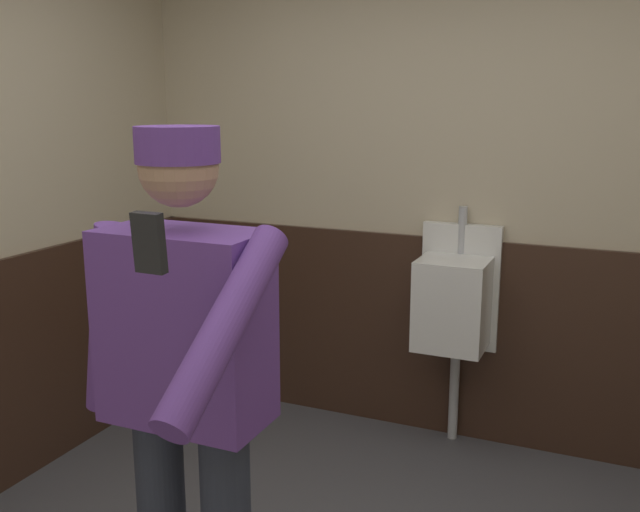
{
  "coord_description": "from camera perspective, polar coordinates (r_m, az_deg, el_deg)",
  "views": [
    {
      "loc": [
        0.8,
        -1.72,
        1.76
      ],
      "look_at": [
        -0.13,
        0.4,
        1.25
      ],
      "focal_mm": 39.81,
      "sensor_mm": 36.0,
      "label": 1
    }
  ],
  "objects": [
    {
      "name": "wainscot_band_back",
      "position": [
        3.82,
        10.45,
        -6.51
      ],
      "size": [
        3.5,
        0.03,
        1.07
      ],
      "primitive_type": "cube",
      "color": "#382319",
      "rests_on": "ground_plane"
    },
    {
      "name": "person",
      "position": [
        2.0,
        -10.73,
        -10.16
      ],
      "size": [
        0.66,
        0.6,
        1.7
      ],
      "color": "#2D3342",
      "rests_on": "ground_plane"
    },
    {
      "name": "urinal_solo",
      "position": [
        3.61,
        10.73,
        -3.62
      ],
      "size": [
        0.4,
        0.34,
        1.24
      ],
      "color": "white",
      "rests_on": "ground_plane"
    },
    {
      "name": "wall_back",
      "position": [
        3.73,
        11.15,
        4.35
      ],
      "size": [
        4.1,
        0.12,
        2.5
      ],
      "primitive_type": "cube",
      "color": "beige",
      "rests_on": "ground_plane"
    },
    {
      "name": "cell_phone",
      "position": [
        1.3,
        -13.58,
        1.03
      ],
      "size": [
        0.06,
        0.03,
        0.11
      ],
      "primitive_type": "cube",
      "rotation": [
        0.07,
        0.0,
        -0.03
      ],
      "color": "black"
    }
  ]
}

